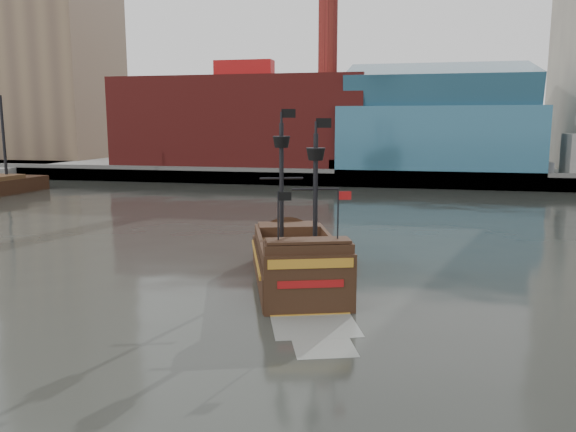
# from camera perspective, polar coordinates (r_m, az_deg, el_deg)

# --- Properties ---
(ground) EXTENTS (400.00, 400.00, 0.00)m
(ground) POSITION_cam_1_polar(r_m,az_deg,el_deg) (24.87, -3.28, -13.18)
(ground) COLOR #252722
(ground) RESTS_ON ground
(promenade_far) EXTENTS (220.00, 60.00, 2.00)m
(promenade_far) POSITION_cam_1_polar(r_m,az_deg,el_deg) (114.58, 9.23, 5.04)
(promenade_far) COLOR slate
(promenade_far) RESTS_ON ground
(seawall) EXTENTS (220.00, 1.00, 2.60)m
(seawall) POSITION_cam_1_polar(r_m,az_deg,el_deg) (85.22, 8.11, 3.79)
(seawall) COLOR #4C4C49
(seawall) RESTS_ON ground
(skyline) EXTENTS (149.00, 45.00, 62.00)m
(skyline) POSITION_cam_1_polar(r_m,az_deg,el_deg) (107.70, 12.24, 17.24)
(skyline) COLOR brown
(skyline) RESTS_ON promenade_far
(pirate_ship) EXTENTS (8.88, 15.53, 11.15)m
(pirate_ship) POSITION_cam_1_polar(r_m,az_deg,el_deg) (33.79, 0.91, -5.21)
(pirate_ship) COLOR black
(pirate_ship) RESTS_ON ground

